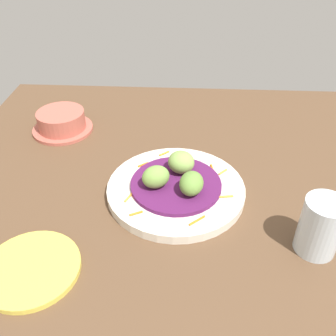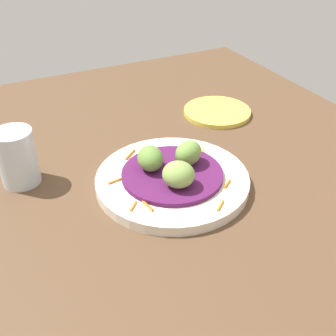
{
  "view_description": "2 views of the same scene",
  "coord_description": "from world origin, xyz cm",
  "px_view_note": "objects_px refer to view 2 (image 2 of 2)",
  "views": [
    {
      "loc": [
        2.92,
        51.23,
        50.04
      ],
      "look_at": [
        6.22,
        -7.31,
        6.76
      ],
      "focal_mm": 40.03,
      "sensor_mm": 36.0,
      "label": 1
    },
    {
      "loc": [
        -22.63,
        -58.41,
        45.7
      ],
      "look_at": [
        3.02,
        -6.83,
        6.83
      ],
      "focal_mm": 44.57,
      "sensor_mm": 36.0,
      "label": 2
    }
  ],
  "objects_px": {
    "water_glass": "(17,157)",
    "main_plate": "(172,180)",
    "guac_scoop_left": "(189,153)",
    "guac_scoop_right": "(178,174)",
    "guac_scoop_center": "(150,158)",
    "side_plate_small": "(217,112)"
  },
  "relations": [
    {
      "from": "water_glass",
      "to": "main_plate",
      "type": "bearing_deg",
      "value": -28.59
    },
    {
      "from": "main_plate",
      "to": "side_plate_small",
      "type": "relative_size",
      "value": 1.74
    },
    {
      "from": "side_plate_small",
      "to": "water_glass",
      "type": "bearing_deg",
      "value": -170.87
    },
    {
      "from": "guac_scoop_right",
      "to": "side_plate_small",
      "type": "distance_m",
      "value": 0.33
    },
    {
      "from": "guac_scoop_center",
      "to": "side_plate_small",
      "type": "distance_m",
      "value": 0.31
    },
    {
      "from": "main_plate",
      "to": "guac_scoop_center",
      "type": "relative_size",
      "value": 4.9
    },
    {
      "from": "guac_scoop_center",
      "to": "water_glass",
      "type": "relative_size",
      "value": 0.54
    },
    {
      "from": "guac_scoop_left",
      "to": "guac_scoop_center",
      "type": "bearing_deg",
      "value": 167.5
    },
    {
      "from": "side_plate_small",
      "to": "guac_scoop_right",
      "type": "bearing_deg",
      "value": -133.45
    },
    {
      "from": "main_plate",
      "to": "guac_scoop_left",
      "type": "distance_m",
      "value": 0.06
    },
    {
      "from": "guac_scoop_left",
      "to": "water_glass",
      "type": "height_order",
      "value": "water_glass"
    },
    {
      "from": "guac_scoop_center",
      "to": "side_plate_small",
      "type": "height_order",
      "value": "guac_scoop_center"
    },
    {
      "from": "guac_scoop_center",
      "to": "guac_scoop_left",
      "type": "bearing_deg",
      "value": -12.5
    },
    {
      "from": "guac_scoop_left",
      "to": "guac_scoop_right",
      "type": "relative_size",
      "value": 0.99
    },
    {
      "from": "guac_scoop_left",
      "to": "guac_scoop_right",
      "type": "distance_m",
      "value": 0.07
    },
    {
      "from": "guac_scoop_right",
      "to": "guac_scoop_left",
      "type": "bearing_deg",
      "value": 47.5
    },
    {
      "from": "guac_scoop_center",
      "to": "side_plate_small",
      "type": "xyz_separation_m",
      "value": [
        0.25,
        0.17,
        -0.04
      ]
    },
    {
      "from": "guac_scoop_left",
      "to": "water_glass",
      "type": "distance_m",
      "value": 0.3
    },
    {
      "from": "guac_scoop_center",
      "to": "guac_scoop_right",
      "type": "xyz_separation_m",
      "value": [
        0.02,
        -0.07,
        0.0
      ]
    },
    {
      "from": "main_plate",
      "to": "water_glass",
      "type": "height_order",
      "value": "water_glass"
    },
    {
      "from": "guac_scoop_right",
      "to": "water_glass",
      "type": "height_order",
      "value": "water_glass"
    },
    {
      "from": "main_plate",
      "to": "guac_scoop_right",
      "type": "distance_m",
      "value": 0.06
    }
  ]
}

